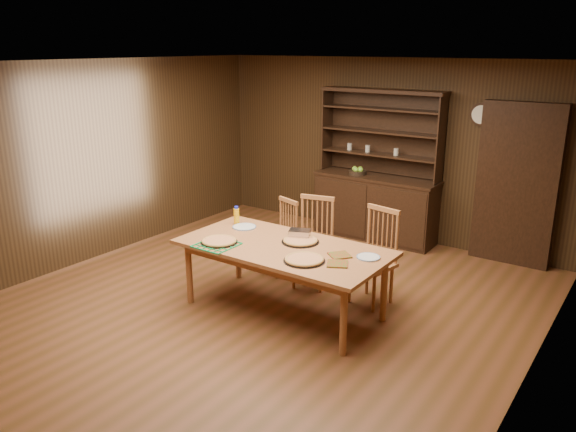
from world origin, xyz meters
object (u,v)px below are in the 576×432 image
Objects in this scene: chair_left at (283,234)px; juice_bottle at (236,216)px; china_hutch at (376,199)px; chair_center at (314,238)px; dining_table at (283,252)px; chair_right at (376,253)px.

juice_bottle is (-0.23, -0.61, 0.35)m from chair_left.
china_hutch is 1.88m from chair_left.
chair_center is at bearing 34.69° from juice_bottle.
chair_right reaches higher than dining_table.
china_hutch reaches higher than dining_table.
china_hutch is at bearing 81.67° from chair_center.
dining_table is at bearing -35.92° from chair_left.
chair_left is at bearing -174.01° from chair_right.
china_hutch is 2.77m from dining_table.
china_hutch is 0.98× the size of dining_table.
chair_center is 0.96m from juice_bottle.
chair_center is 0.99× the size of chair_right.
chair_center reaches higher than chair_left.
juice_bottle is at bearing -92.45° from chair_left.
china_hutch is 2.19m from chair_right.
chair_right is at bearing 13.71° from chair_left.
china_hutch is 2.32× the size of chair_left.
juice_bottle is at bearing -158.20° from chair_center.
chair_right is at bearing -63.43° from china_hutch.
chair_right is (0.69, 0.80, -0.11)m from dining_table.
dining_table is 0.84m from chair_center.
dining_table is (0.29, -2.76, 0.09)m from china_hutch.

